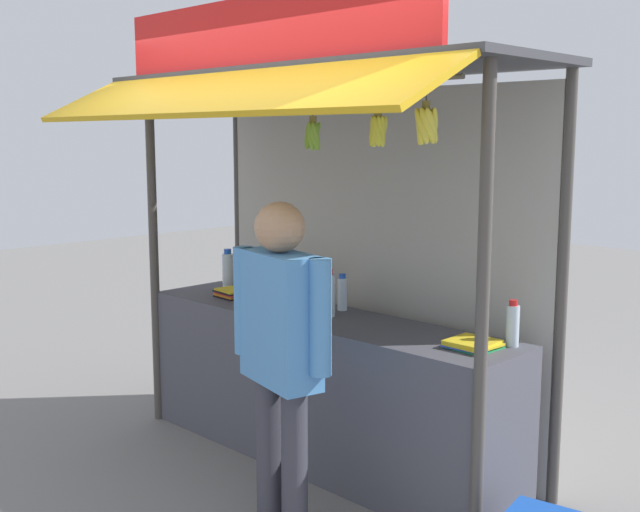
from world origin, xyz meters
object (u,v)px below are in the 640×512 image
Objects in this scene: water_bottle_back_left at (290,280)px; water_bottle_center at (513,325)px; water_bottle_back_right at (264,276)px; magazine_stack_right at (473,344)px; water_bottle_far_right at (228,270)px; banana_bunch_inner_right at (426,126)px; magazine_stack_mid_left at (237,292)px; water_bottle_left at (328,294)px; banana_bunch_inner_left at (378,131)px; vendor_person at (281,341)px; water_bottle_front_right at (342,293)px; banana_bunch_rightmost at (313,135)px.

water_bottle_back_left reaches higher than water_bottle_center.
water_bottle_back_right is 1.71m from magazine_stack_right.
water_bottle_far_right is 2.31m from banana_bunch_inner_right.
water_bottle_far_right is 0.29m from magazine_stack_mid_left.
water_bottle_left is 0.99m from magazine_stack_right.
water_bottle_back_right is at bearing 169.17° from water_bottle_left.
banana_bunch_inner_left is (1.41, -0.54, 0.93)m from water_bottle_back_right.
vendor_person reaches higher than water_bottle_far_right.
water_bottle_left is at bearing -10.83° from water_bottle_back_right.
water_bottle_far_right reaches higher than water_bottle_front_right.
magazine_stack_mid_left is (-1.93, -0.17, -0.08)m from water_bottle_center.
banana_bunch_inner_left is at bearing -105.70° from vendor_person.
water_bottle_far_right reaches higher than magazine_stack_right.
water_bottle_far_right reaches higher than water_bottle_center.
water_bottle_far_right is at bearing 163.60° from banana_bunch_inner_left.
magazine_stack_right is (1.04, -0.18, -0.08)m from water_bottle_front_right.
water_bottle_left is at bearing -13.76° from water_bottle_back_left.
water_bottle_left is 0.93m from vendor_person.
water_bottle_back_left is 1.15× the size of magazine_stack_mid_left.
water_bottle_back_right is at bearing 159.19° from banana_bunch_inner_left.
water_bottle_left is 1.19× the size of water_bottle_center.
water_bottle_far_right reaches higher than magazine_stack_mid_left.
water_bottle_back_left reaches higher than water_bottle_left.
water_bottle_center is 1.94m from magazine_stack_mid_left.
magazine_stack_right is 1.13m from banana_bunch_inner_right.
banana_bunch_inner_left is at bearing -29.88° from water_bottle_left.
water_bottle_left is at bearing -6.36° from water_bottle_far_right.
water_bottle_far_right is 2.18m from water_bottle_center.
water_bottle_back_right reaches higher than water_bottle_front_right.
water_bottle_far_right is at bearing 173.64° from water_bottle_left.
water_bottle_back_left reaches higher than magazine_stack_mid_left.
banana_bunch_rightmost is (1.09, -0.39, 1.01)m from magazine_stack_mid_left.
banana_bunch_inner_left is (1.76, -0.52, 0.93)m from water_bottle_far_right.
water_bottle_front_right is (-1.16, 0.01, -0.01)m from water_bottle_center.
water_bottle_far_right is 1.70m from banana_bunch_rightmost.
banana_bunch_inner_left is at bearing 179.95° from banana_bunch_inner_right.
magazine_stack_mid_left is 0.84× the size of banana_bunch_rightmost.
water_bottle_front_right is 1.34m from banana_bunch_inner_left.
vendor_person is at bearing -31.25° from water_bottle_far_right.
water_bottle_back_left is (0.28, -0.03, 0.01)m from water_bottle_back_right.
water_bottle_back_right is at bearing -176.81° from water_bottle_front_right.
banana_bunch_inner_right is at bearing -22.38° from water_bottle_left.
water_bottle_far_right is at bearing 158.80° from banana_bunch_rightmost.
vendor_person reaches higher than water_bottle_center.
vendor_person is (0.19, -0.41, -0.95)m from banana_bunch_rightmost.
water_bottle_center is (1.55, 0.05, -0.03)m from water_bottle_back_left.
banana_bunch_inner_right is at bearing -12.36° from magazine_stack_mid_left.
water_bottle_front_right is 1.14m from banana_bunch_rightmost.
banana_bunch_inner_right reaches higher than water_bottle_back_right.
water_bottle_back_right is at bearing 151.46° from banana_bunch_rightmost.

